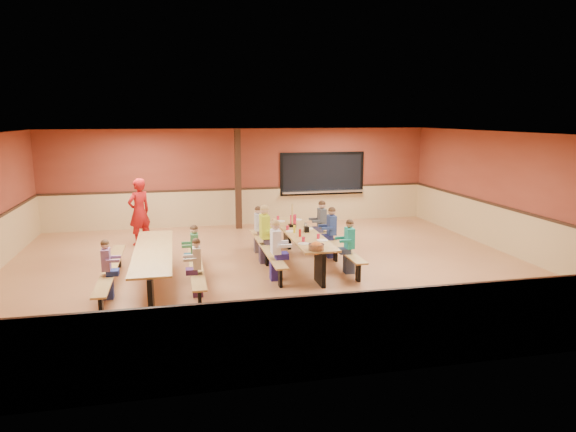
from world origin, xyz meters
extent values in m
plane|color=#9E623C|center=(0.00, 0.00, 0.00)|extent=(12.00, 12.00, 0.00)
cube|color=brown|center=(0.00, 5.00, 1.50)|extent=(12.00, 0.04, 3.00)
cube|color=brown|center=(0.00, -5.00, 1.50)|extent=(12.00, 0.04, 3.00)
cube|color=brown|center=(6.00, 0.00, 1.50)|extent=(0.04, 10.00, 3.00)
cube|color=white|center=(0.00, 0.00, 3.00)|extent=(12.00, 10.00, 0.04)
cube|color=black|center=(2.60, 4.97, 1.55)|extent=(2.60, 0.06, 1.20)
cube|color=silver|center=(2.60, 4.88, 0.98)|extent=(2.70, 0.28, 0.06)
cube|color=black|center=(-0.20, 4.40, 1.50)|extent=(0.18, 0.18, 3.00)
cube|color=tan|center=(0.76, 0.30, 0.72)|extent=(0.75, 3.60, 0.04)
cube|color=black|center=(0.76, -1.25, 0.35)|extent=(0.08, 0.60, 0.70)
cube|color=black|center=(0.76, 1.85, 0.35)|extent=(0.08, 0.60, 0.70)
cube|color=tan|center=(-0.07, 0.30, 0.43)|extent=(0.26, 3.60, 0.04)
cube|color=black|center=(-0.07, 0.30, 0.21)|extent=(0.06, 0.18, 0.41)
cube|color=tan|center=(1.58, 0.30, 0.43)|extent=(0.26, 3.60, 0.04)
cube|color=black|center=(1.58, 0.30, 0.21)|extent=(0.06, 0.18, 0.41)
cube|color=tan|center=(-2.54, -0.64, 0.72)|extent=(0.75, 3.60, 0.04)
cube|color=black|center=(-2.54, -2.19, 0.35)|extent=(0.08, 0.60, 0.70)
cube|color=black|center=(-2.54, 0.91, 0.35)|extent=(0.08, 0.60, 0.70)
cube|color=tan|center=(-3.36, -0.64, 0.43)|extent=(0.26, 3.60, 0.04)
cube|color=black|center=(-3.36, -0.64, 0.21)|extent=(0.06, 0.18, 0.41)
cube|color=tan|center=(-1.71, -0.64, 0.43)|extent=(0.26, 3.60, 0.04)
cube|color=black|center=(-1.71, -0.64, 0.21)|extent=(0.06, 0.18, 0.41)
imported|color=#A71313|center=(-3.01, 2.95, 0.89)|extent=(0.77, 0.73, 1.78)
cylinder|color=red|center=(0.77, 1.24, 0.85)|extent=(0.16, 0.16, 0.22)
cube|color=black|center=(0.87, 0.28, 0.80)|extent=(0.10, 0.14, 0.13)
cylinder|color=yellow|center=(0.58, 0.29, 0.82)|extent=(0.06, 0.06, 0.17)
cylinder|color=#B2140F|center=(0.61, -0.12, 0.82)|extent=(0.06, 0.06, 0.17)
cube|color=black|center=(0.68, 0.92, 0.77)|extent=(0.16, 0.16, 0.06)
cube|color=tan|center=(0.68, 0.92, 1.05)|extent=(0.02, 0.09, 0.50)
camera|label=1|loc=(-2.04, -10.90, 3.37)|focal=32.00mm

